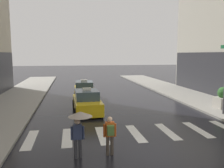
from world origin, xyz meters
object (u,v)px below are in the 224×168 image
at_px(taxi_lead, 87,102).
at_px(pedestrian_with_backpack, 110,133).
at_px(taxi_second, 84,91).
at_px(planter_near_corner, 223,98).
at_px(pedestrian_with_umbrella, 79,122).

bearing_deg(taxi_lead, pedestrian_with_backpack, -86.71).
bearing_deg(taxi_second, planter_near_corner, -33.01).
distance_m(taxi_second, planter_near_corner, 12.08).
xyz_separation_m(taxi_lead, pedestrian_with_umbrella, (-0.81, -7.65, 0.79)).
bearing_deg(taxi_second, pedestrian_with_umbrella, -94.09).
height_order(taxi_lead, pedestrian_with_backpack, taxi_lead).
bearing_deg(pedestrian_with_umbrella, taxi_second, 85.91).
relative_size(pedestrian_with_backpack, planter_near_corner, 1.03).
relative_size(taxi_lead, pedestrian_with_umbrella, 2.37).
distance_m(taxi_lead, planter_near_corner, 10.31).
distance_m(taxi_lead, taxi_second, 5.49).
xyz_separation_m(pedestrian_with_umbrella, pedestrian_with_backpack, (1.25, 0.06, -0.54)).
xyz_separation_m(taxi_lead, pedestrian_with_backpack, (0.44, -7.59, 0.25)).
height_order(taxi_lead, planter_near_corner, taxi_lead).
bearing_deg(planter_near_corner, pedestrian_with_backpack, -146.47).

